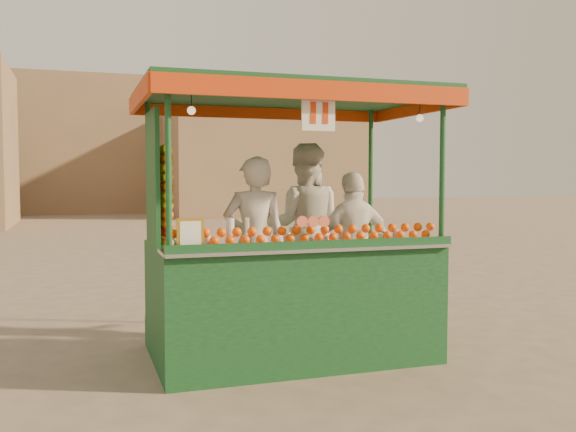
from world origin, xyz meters
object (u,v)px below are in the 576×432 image
object	(u,v)px
juice_cart	(285,272)
vendor_right	(354,246)
vendor_left	(255,243)
vendor_middle	(304,227)

from	to	relation	value
juice_cart	vendor_right	distance (m)	0.85
juice_cart	vendor_left	world-z (taller)	juice_cart
vendor_left	vendor_middle	xyz separation A→B (m)	(0.78, 0.69, 0.09)
vendor_right	vendor_left	bearing A→B (deg)	-3.33
vendor_right	juice_cart	bearing A→B (deg)	2.92
vendor_right	vendor_middle	bearing A→B (deg)	-68.36
vendor_middle	vendor_right	distance (m)	0.76
vendor_left	vendor_middle	world-z (taller)	vendor_middle
vendor_left	vendor_right	size ratio (longest dim) A/B	1.09
vendor_left	vendor_middle	size ratio (longest dim) A/B	0.91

